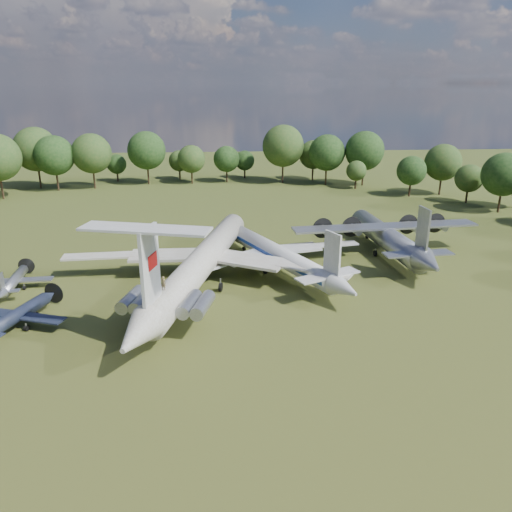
{
  "coord_description": "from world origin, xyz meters",
  "views": [
    {
      "loc": [
        5.62,
        -68.49,
        27.91
      ],
      "look_at": [
        10.6,
        -2.61,
        5.0
      ],
      "focal_mm": 35.0,
      "sensor_mm": 36.0,
      "label": 1
    }
  ],
  "objects_px": {
    "an12_transport": "(387,240)",
    "small_prop_west": "(16,319)",
    "small_prop_northwest": "(14,283)",
    "person_on_il62": "(163,283)",
    "il62_airliner": "(202,267)",
    "tu104_jet": "(276,257)"
  },
  "relations": [
    {
      "from": "tu104_jet",
      "to": "person_on_il62",
      "type": "xyz_separation_m",
      "value": [
        -15.26,
        -20.34,
        4.28
      ]
    },
    {
      "from": "an12_transport",
      "to": "il62_airliner",
      "type": "bearing_deg",
      "value": -164.59
    },
    {
      "from": "il62_airliner",
      "to": "small_prop_northwest",
      "type": "bearing_deg",
      "value": -165.15
    },
    {
      "from": "il62_airliner",
      "to": "small_prop_northwest",
      "type": "xyz_separation_m",
      "value": [
        -26.74,
        -0.06,
        -1.71
      ]
    },
    {
      "from": "person_on_il62",
      "to": "tu104_jet",
      "type": "bearing_deg",
      "value": -106.44
    },
    {
      "from": "small_prop_west",
      "to": "small_prop_northwest",
      "type": "distance_m",
      "value": 13.16
    },
    {
      "from": "tu104_jet",
      "to": "small_prop_west",
      "type": "bearing_deg",
      "value": -176.88
    },
    {
      "from": "il62_airliner",
      "to": "person_on_il62",
      "type": "xyz_separation_m",
      "value": [
        -3.91,
        -14.88,
        3.58
      ]
    },
    {
      "from": "person_on_il62",
      "to": "il62_airliner",
      "type": "bearing_deg",
      "value": -84.3
    },
    {
      "from": "tu104_jet",
      "to": "small_prop_west",
      "type": "relative_size",
      "value": 2.5
    },
    {
      "from": "small_prop_northwest",
      "to": "person_on_il62",
      "type": "xyz_separation_m",
      "value": [
        22.82,
        -14.83,
        5.3
      ]
    },
    {
      "from": "il62_airliner",
      "to": "an12_transport",
      "type": "height_order",
      "value": "il62_airliner"
    },
    {
      "from": "tu104_jet",
      "to": "an12_transport",
      "type": "height_order",
      "value": "an12_transport"
    },
    {
      "from": "il62_airliner",
      "to": "an12_transport",
      "type": "relative_size",
      "value": 1.54
    },
    {
      "from": "small_prop_northwest",
      "to": "il62_airliner",
      "type": "bearing_deg",
      "value": -4.04
    },
    {
      "from": "il62_airliner",
      "to": "tu104_jet",
      "type": "xyz_separation_m",
      "value": [
        11.34,
        5.45,
        -0.7
      ]
    },
    {
      "from": "tu104_jet",
      "to": "small_prop_northwest",
      "type": "xyz_separation_m",
      "value": [
        -38.08,
        -5.51,
        -1.01
      ]
    },
    {
      "from": "il62_airliner",
      "to": "small_prop_west",
      "type": "distance_m",
      "value": 25.21
    },
    {
      "from": "an12_transport",
      "to": "small_prop_west",
      "type": "distance_m",
      "value": 58.3
    },
    {
      "from": "small_prop_northwest",
      "to": "tu104_jet",
      "type": "bearing_deg",
      "value": 4.08
    },
    {
      "from": "person_on_il62",
      "to": "an12_transport",
      "type": "bearing_deg",
      "value": -122.63
    },
    {
      "from": "il62_airliner",
      "to": "small_prop_west",
      "type": "bearing_deg",
      "value": -135.98
    }
  ]
}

